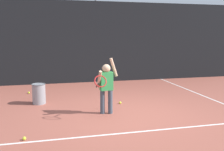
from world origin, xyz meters
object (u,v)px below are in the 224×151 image
ball_hopper (39,94)px  tennis_ball_3 (24,138)px  tennis_ball_1 (29,93)px  tennis_ball_0 (120,103)px  tennis_player (106,84)px

ball_hopper → tennis_ball_3: size_ratio=8.52×
tennis_ball_1 → tennis_ball_3: same height
tennis_ball_0 → tennis_ball_3: (-2.33, -1.93, 0.00)m
ball_hopper → tennis_ball_1: size_ratio=8.52×
ball_hopper → tennis_ball_1: bearing=106.2°
ball_hopper → tennis_ball_0: ball_hopper is taller
tennis_player → tennis_ball_0: size_ratio=20.46×
tennis_player → tennis_ball_3: size_ratio=20.46×
tennis_ball_0 → ball_hopper: bearing=165.8°
tennis_ball_0 → tennis_ball_1: size_ratio=1.00×
tennis_ball_0 → tennis_player: bearing=-126.4°
tennis_ball_3 → ball_hopper: bearing=86.6°
tennis_player → tennis_ball_1: tennis_player is taller
ball_hopper → tennis_ball_1: ball_hopper is taller
ball_hopper → tennis_ball_1: (-0.39, 1.34, -0.26)m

